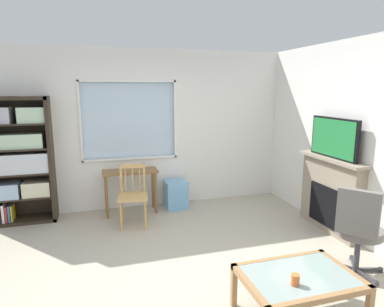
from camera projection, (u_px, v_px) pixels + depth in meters
name	position (u px, v px, depth m)	size (l,w,h in m)	color
ground	(182.00, 278.00, 3.57)	(5.82, 5.86, 0.02)	#B2A893
wall_back_with_window	(147.00, 131.00, 5.61)	(4.82, 0.15, 2.64)	white
wall_right	(380.00, 146.00, 4.00)	(0.12, 5.06, 2.64)	white
bookshelf	(20.00, 159.00, 4.91)	(0.90, 0.38, 1.88)	#2D2319
desk_under_window	(130.00, 179.00, 5.33)	(0.87, 0.38, 0.71)	brown
wooden_chair	(133.00, 195.00, 4.86)	(0.47, 0.45, 0.90)	tan
plastic_drawer_unit	(176.00, 194.00, 5.65)	(0.35, 0.40, 0.46)	#72ADDB
fireplace	(330.00, 194.00, 4.67)	(0.26, 1.18, 1.06)	gray
tv	(334.00, 138.00, 4.52)	(0.06, 0.88, 0.55)	black
office_chair	(359.00, 228.00, 3.50)	(0.62, 0.57, 1.00)	slate
coffee_table	(299.00, 281.00, 2.86)	(0.98, 0.68, 0.42)	#8C9E99
sippy_cup	(295.00, 280.00, 2.70)	(0.07, 0.07, 0.09)	orange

